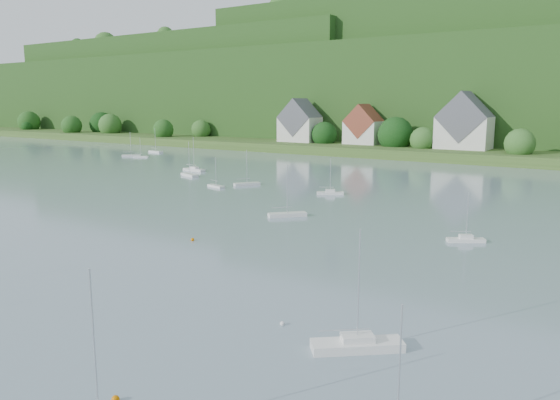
# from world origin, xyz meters

# --- Properties ---
(far_shore_strip) EXTENTS (600.00, 60.00, 3.00)m
(far_shore_strip) POSITION_xyz_m (0.00, 200.00, 1.50)
(far_shore_strip) COLOR #35541F
(far_shore_strip) RESTS_ON ground
(forested_ridge) EXTENTS (620.00, 181.22, 69.89)m
(forested_ridge) POSITION_xyz_m (0.39, 268.57, 22.89)
(forested_ridge) COLOR #183C13
(forested_ridge) RESTS_ON ground
(village_building_0) EXTENTS (14.00, 10.40, 16.00)m
(village_building_0) POSITION_xyz_m (-55.00, 187.00, 9.51)
(village_building_0) COLOR beige
(village_building_0) RESTS_ON far_shore_strip
(village_building_1) EXTENTS (12.00, 9.36, 14.00)m
(village_building_1) POSITION_xyz_m (-30.00, 189.00, 8.75)
(village_building_1) COLOR beige
(village_building_1) RESTS_ON far_shore_strip
(village_building_2) EXTENTS (16.00, 11.44, 18.00)m
(village_building_2) POSITION_xyz_m (5.00, 188.00, 10.27)
(village_building_2) COLOR beige
(village_building_2) RESTS_ON far_shore_strip
(near_sailboat_3) EXTENTS (6.22, 5.60, 8.85)m
(near_sailboat_3) POSITION_xyz_m (36.43, 46.21, 0.46)
(near_sailboat_3) COLOR white
(near_sailboat_3) RESTS_ON ground
(mooring_buoy_3) EXTENTS (0.45, 0.45, 0.45)m
(mooring_buoy_3) POSITION_xyz_m (5.31, 62.88, 0.00)
(mooring_buoy_3) COLOR #D56D00
(mooring_buoy_3) RESTS_ON ground
(mooring_buoy_4) EXTENTS (0.40, 0.40, 0.40)m
(mooring_buoy_4) POSITION_xyz_m (29.58, 46.91, 0.00)
(mooring_buoy_4) COLOR silver
(mooring_buoy_4) RESTS_ON ground
(far_sailboat_cluster) EXTENTS (207.60, 70.14, 8.71)m
(far_sailboat_cluster) POSITION_xyz_m (7.28, 119.32, 0.36)
(far_sailboat_cluster) COLOR white
(far_sailboat_cluster) RESTS_ON ground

